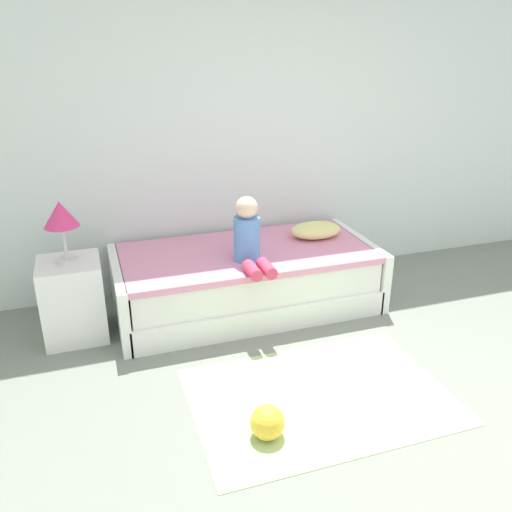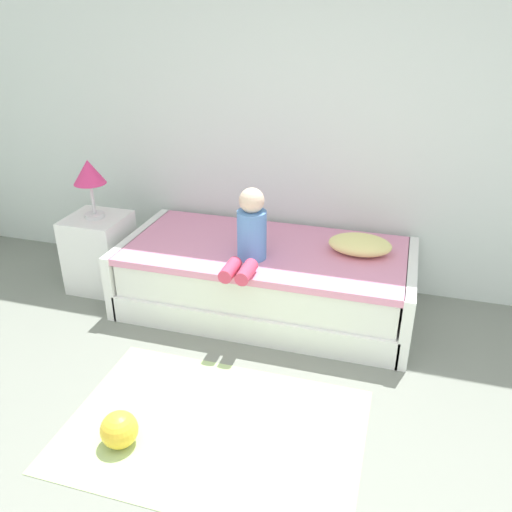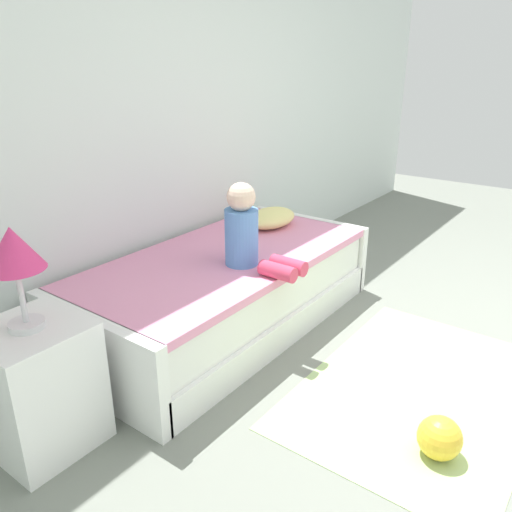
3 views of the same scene
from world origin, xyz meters
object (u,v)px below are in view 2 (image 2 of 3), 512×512
at_px(toy_ball, 119,430).
at_px(bed, 266,279).
at_px(pillow, 360,245).
at_px(nightstand, 100,252).
at_px(table_lamp, 89,175).
at_px(child_figure, 250,233).

bearing_deg(toy_ball, bed, 76.73).
relative_size(bed, toy_ball, 10.71).
xyz_separation_m(pillow, toy_ball, (-1.02, -1.63, -0.47)).
bearing_deg(nightstand, table_lamp, 135.00).
distance_m(table_lamp, child_figure, 1.33).
distance_m(bed, nightstand, 1.35).
xyz_separation_m(bed, pillow, (0.65, 0.10, 0.32)).
distance_m(bed, toy_ball, 1.58).
xyz_separation_m(child_figure, toy_ball, (-0.31, -1.30, -0.61)).
bearing_deg(nightstand, child_figure, -8.07).
bearing_deg(child_figure, nightstand, 171.93).
bearing_deg(pillow, table_lamp, -175.88).
distance_m(table_lamp, pillow, 2.04).
distance_m(child_figure, toy_ball, 1.47).
relative_size(bed, child_figure, 4.14).
bearing_deg(child_figure, bed, 77.63).
xyz_separation_m(child_figure, pillow, (0.70, 0.33, -0.14)).
xyz_separation_m(bed, table_lamp, (-1.35, -0.04, 0.69)).
relative_size(nightstand, table_lamp, 1.33).
height_order(pillow, toy_ball, pillow).
bearing_deg(nightstand, pillow, 4.12).
height_order(table_lamp, toy_ball, table_lamp).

